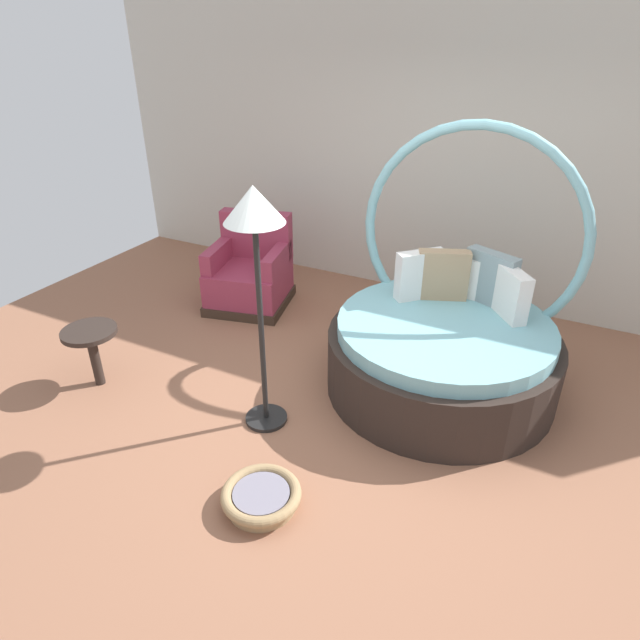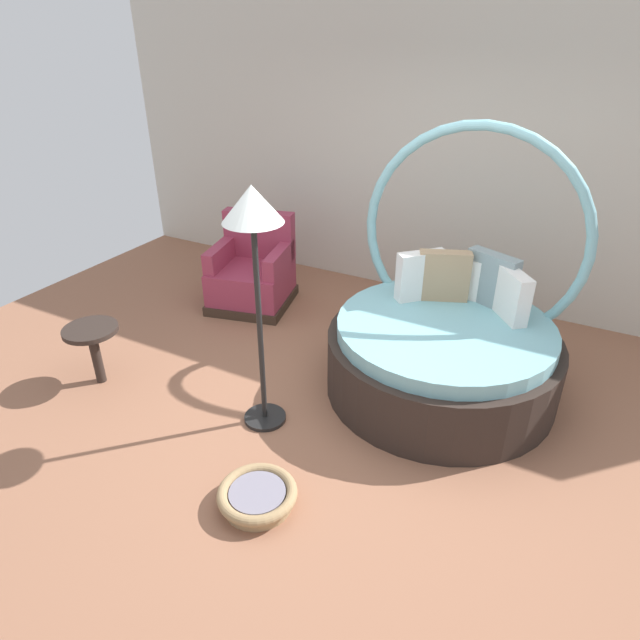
# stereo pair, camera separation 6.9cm
# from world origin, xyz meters

# --- Properties ---
(ground_plane) EXTENTS (8.00, 8.00, 0.02)m
(ground_plane) POSITION_xyz_m (0.00, 0.00, -0.01)
(ground_plane) COLOR #936047
(back_wall) EXTENTS (8.00, 0.12, 2.98)m
(back_wall) POSITION_xyz_m (0.00, 2.59, 1.49)
(back_wall) COLOR beige
(back_wall) RESTS_ON ground_plane
(round_daybed) EXTENTS (1.85, 1.85, 2.07)m
(round_daybed) POSITION_xyz_m (0.59, 0.85, 0.42)
(round_daybed) COLOR #2D231E
(round_daybed) RESTS_ON ground_plane
(red_armchair) EXTENTS (0.96, 0.96, 0.94)m
(red_armchair) POSITION_xyz_m (-1.66, 1.39, 0.33)
(red_armchair) COLOR #38281E
(red_armchair) RESTS_ON ground_plane
(pet_basket) EXTENTS (0.51, 0.51, 0.13)m
(pet_basket) POSITION_xyz_m (-0.03, -0.97, 0.07)
(pet_basket) COLOR #9E7F56
(pet_basket) RESTS_ON ground_plane
(side_table) EXTENTS (0.44, 0.44, 0.52)m
(side_table) POSITION_xyz_m (-1.97, -0.47, 0.43)
(side_table) COLOR #2D231E
(side_table) RESTS_ON ground_plane
(floor_lamp) EXTENTS (0.40, 0.40, 1.82)m
(floor_lamp) POSITION_xyz_m (-0.46, -0.24, 1.53)
(floor_lamp) COLOR black
(floor_lamp) RESTS_ON ground_plane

